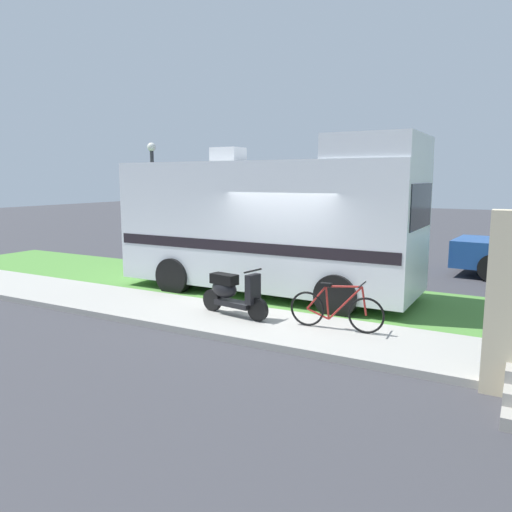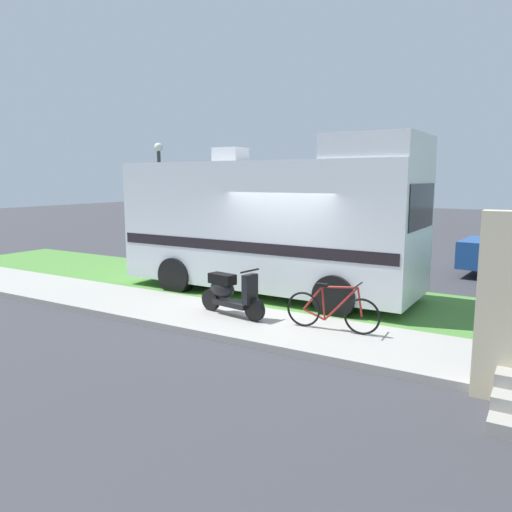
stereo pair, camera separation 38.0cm
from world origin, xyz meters
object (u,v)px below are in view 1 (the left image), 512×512
Objects in this scene: street_lamp_post at (153,190)px; bottle_green at (491,354)px; scooter at (232,292)px; motorhome_rv at (270,223)px; bicycle at (336,309)px.

bottle_green is at bearing -25.16° from street_lamp_post.
scooter reaches higher than bottle_green.
motorhome_rv reaches higher than bottle_green.
motorhome_rv is 1.80× the size of street_lamp_post.
bicycle is 2.59m from bottle_green.
bottle_green is at bearing -3.95° from scooter.
bicycle is at bearing 170.85° from bottle_green.
street_lamp_post is at bearing 141.84° from scooter.
scooter is 7.74m from street_lamp_post.
bottle_green is (4.66, -0.32, -0.33)m from scooter.
street_lamp_post is (-5.55, 2.32, 0.66)m from motorhome_rv.
street_lamp_post is at bearing 157.33° from motorhome_rv.
scooter is 0.94× the size of bicycle.
scooter is at bearing 176.05° from bottle_green.
scooter is at bearing -177.62° from bicycle.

